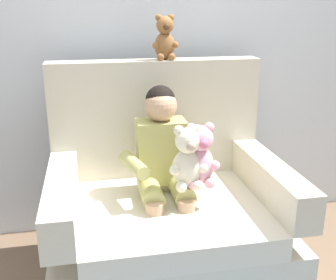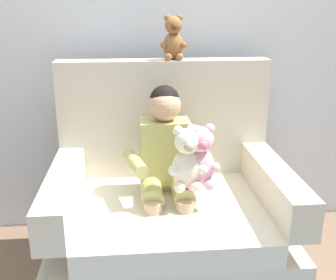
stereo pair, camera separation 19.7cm
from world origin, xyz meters
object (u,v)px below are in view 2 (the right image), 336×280
(plush_pink, at_px, (200,158))
(plush_cream, at_px, (187,160))
(seated_child, at_px, (166,157))
(plush_brown_on_backrest, at_px, (173,39))
(armchair, at_px, (169,216))

(plush_pink, height_order, plush_cream, plush_pink)
(seated_child, bearing_deg, plush_brown_on_backrest, 84.90)
(plush_cream, xyz_separation_m, plush_brown_on_backrest, (-0.02, 0.48, 0.53))
(seated_child, bearing_deg, plush_pink, -36.14)
(armchair, relative_size, plush_brown_on_backrest, 4.87)
(plush_cream, relative_size, plush_brown_on_backrest, 1.30)
(plush_brown_on_backrest, bearing_deg, plush_cream, -70.54)
(seated_child, relative_size, plush_pink, 2.54)
(armchair, height_order, seated_child, armchair)
(plush_cream, distance_m, plush_brown_on_backrest, 0.72)
(seated_child, xyz_separation_m, plush_pink, (0.16, -0.15, 0.05))
(plush_pink, xyz_separation_m, plush_brown_on_backrest, (-0.09, 0.46, 0.53))
(seated_child, distance_m, plush_pink, 0.22)
(seated_child, relative_size, plush_cream, 2.55)
(plush_pink, bearing_deg, plush_brown_on_backrest, 121.37)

